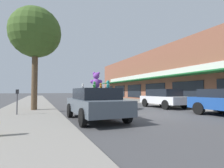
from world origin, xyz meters
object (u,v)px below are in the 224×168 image
(teddy_bear_green, at_px, (94,85))
(parking_meter, at_px, (17,99))
(teddy_bear_brown, at_px, (101,86))
(teddy_bear_cream, at_px, (94,86))
(teddy_bear_white, at_px, (83,86))
(teddy_bear_giant, at_px, (96,80))
(teddy_bear_orange, at_px, (101,86))
(teddy_bear_teal, at_px, (108,84))
(street_tree, at_px, (35,33))
(parked_car_far_center, at_px, (163,98))
(plush_art_car, at_px, (96,103))
(teddy_bear_yellow, at_px, (96,85))

(teddy_bear_green, bearing_deg, parking_meter, -74.97)
(parking_meter, bearing_deg, teddy_bear_brown, -16.57)
(teddy_bear_cream, xyz_separation_m, teddy_bear_white, (-0.56, -0.06, -0.01))
(teddy_bear_brown, distance_m, teddy_bear_green, 1.34)
(teddy_bear_giant, distance_m, teddy_bear_orange, 0.72)
(teddy_bear_orange, height_order, teddy_bear_teal, teddy_bear_teal)
(street_tree, bearing_deg, parked_car_far_center, -3.85)
(plush_art_car, distance_m, parked_car_far_center, 7.98)
(teddy_bear_cream, height_order, parked_car_far_center, teddy_bear_cream)
(teddy_bear_white, relative_size, teddy_bear_green, 0.73)
(teddy_bear_giant, bearing_deg, teddy_bear_brown, -102.60)
(parked_car_far_center, bearing_deg, parking_meter, -171.63)
(teddy_bear_white, distance_m, teddy_bear_green, 0.68)
(teddy_bear_white, bearing_deg, teddy_bear_green, 78.75)
(teddy_bear_brown, bearing_deg, street_tree, -63.63)
(teddy_bear_orange, distance_m, teddy_bear_brown, 1.55)
(teddy_bear_giant, bearing_deg, plush_art_car, 86.15)
(teddy_bear_brown, bearing_deg, plush_art_car, 39.97)
(teddy_bear_green, height_order, street_tree, street_tree)
(teddy_bear_yellow, height_order, parking_meter, teddy_bear_yellow)
(street_tree, bearing_deg, teddy_bear_cream, -55.08)
(teddy_bear_white, bearing_deg, teddy_bear_teal, 82.87)
(teddy_bear_giant, xyz_separation_m, teddy_bear_yellow, (0.24, 0.72, -0.21))
(teddy_bear_cream, height_order, teddy_bear_white, teddy_bear_cream)
(parked_car_far_center, bearing_deg, street_tree, 176.15)
(street_tree, bearing_deg, parking_meter, -108.86)
(teddy_bear_green, xyz_separation_m, parked_car_far_center, (7.15, 3.89, -0.81))
(teddy_bear_cream, height_order, teddy_bear_teal, teddy_bear_teal)
(teddy_bear_yellow, relative_size, street_tree, 0.05)
(teddy_bear_white, distance_m, teddy_bear_teal, 1.36)
(parking_meter, bearing_deg, teddy_bear_giant, -29.38)
(teddy_bear_teal, bearing_deg, parking_meter, -96.73)
(teddy_bear_green, bearing_deg, teddy_bear_giant, -159.89)
(teddy_bear_orange, bearing_deg, teddy_bear_teal, 89.52)
(teddy_bear_yellow, bearing_deg, street_tree, 12.69)
(plush_art_car, distance_m, teddy_bear_orange, 0.93)
(teddy_bear_cream, height_order, street_tree, street_tree)
(teddy_bear_cream, bearing_deg, teddy_bear_orange, 49.68)
(teddy_bear_white, distance_m, parking_meter, 3.51)
(parked_car_far_center, height_order, parking_meter, parked_car_far_center)
(teddy_bear_white, xyz_separation_m, parked_car_far_center, (7.56, 3.35, -0.77))
(plush_art_car, height_order, teddy_bear_giant, teddy_bear_giant)
(plush_art_car, height_order, teddy_bear_green, teddy_bear_green)
(teddy_bear_giant, bearing_deg, teddy_bear_yellow, -86.97)
(teddy_bear_brown, distance_m, teddy_bear_yellow, 0.30)
(teddy_bear_brown, relative_size, parked_car_far_center, 0.06)
(teddy_bear_green, height_order, parked_car_far_center, teddy_bear_green)
(teddy_bear_yellow, bearing_deg, teddy_bear_white, 93.50)
(teddy_bear_orange, bearing_deg, teddy_bear_green, -123.71)
(teddy_bear_giant, height_order, teddy_bear_orange, teddy_bear_giant)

